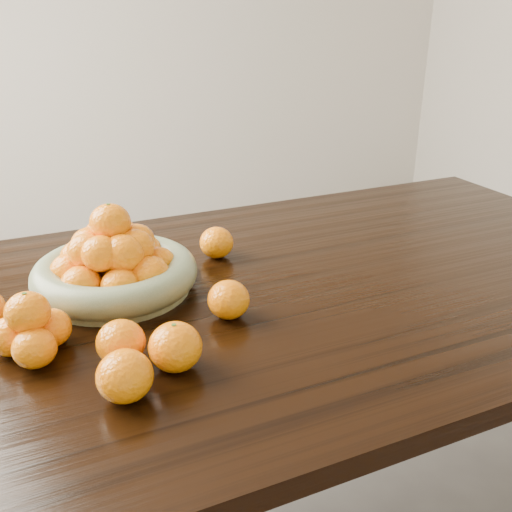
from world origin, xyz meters
name	(u,v)px	position (x,y,z in m)	size (l,w,h in m)	color
dining_table	(247,326)	(0.00, 0.00, 0.66)	(2.00, 1.00, 0.75)	black
fruit_bowl	(114,265)	(-0.25, 0.10, 0.81)	(0.33, 0.33, 0.18)	gray
orange_pyramid	(31,331)	(-0.42, -0.08, 0.80)	(0.13, 0.13, 0.11)	orange
loose_orange_0	(175,347)	(-0.21, -0.21, 0.79)	(0.09, 0.09, 0.08)	orange
loose_orange_1	(121,342)	(-0.29, -0.16, 0.79)	(0.08, 0.08, 0.07)	orange
loose_orange_2	(229,300)	(-0.08, -0.09, 0.79)	(0.08, 0.08, 0.07)	orange
loose_orange_4	(125,376)	(-0.30, -0.26, 0.79)	(0.08, 0.08, 0.08)	orange
loose_orange_5	(217,243)	(0.00, 0.18, 0.79)	(0.08, 0.08, 0.07)	orange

